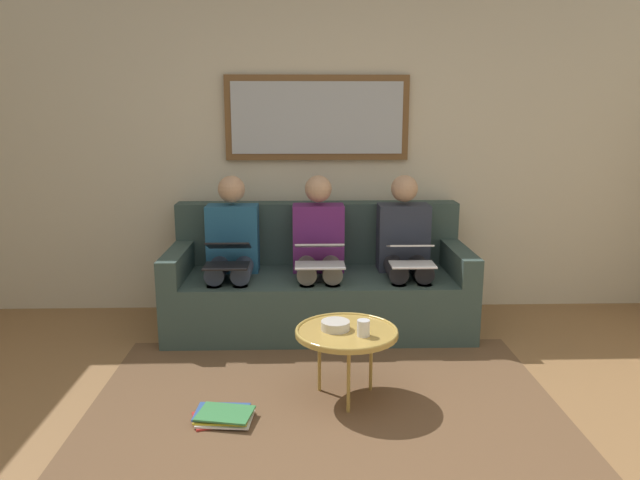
{
  "coord_description": "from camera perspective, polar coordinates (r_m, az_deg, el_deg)",
  "views": [
    {
      "loc": [
        0.11,
        2.25,
        1.61
      ],
      "look_at": [
        0.0,
        -1.7,
        0.75
      ],
      "focal_mm": 33.6,
      "sensor_mm": 36.0,
      "label": 1
    }
  ],
  "objects": [
    {
      "name": "laptop_black",
      "position": [
        4.21,
        -8.79,
        -1.36
      ],
      "size": [
        0.3,
        0.36,
        0.16
      ],
      "color": "black"
    },
    {
      "name": "person_left",
      "position": [
        4.47,
        8.09,
        -0.77
      ],
      "size": [
        0.38,
        0.58,
        1.14
      ],
      "color": "#2D3342",
      "rests_on": "couch"
    },
    {
      "name": "couch",
      "position": [
        4.55,
        -0.15,
        -4.29
      ],
      "size": [
        2.2,
        0.9,
        0.9
      ],
      "color": "#384C47",
      "rests_on": "ground_plane"
    },
    {
      "name": "coffee_table",
      "position": [
        3.38,
        2.55,
        -8.81
      ],
      "size": [
        0.58,
        0.58,
        0.42
      ],
      "color": "tan",
      "rests_on": "ground_plane"
    },
    {
      "name": "framed_mirror",
      "position": [
        4.75,
        -0.28,
        11.56
      ],
      "size": [
        1.43,
        0.05,
        0.65
      ],
      "color": "brown"
    },
    {
      "name": "person_right",
      "position": [
        4.44,
        -8.41,
        -0.88
      ],
      "size": [
        0.38,
        0.58,
        1.14
      ],
      "color": "#235B84",
      "rests_on": "couch"
    },
    {
      "name": "bowl",
      "position": [
        3.38,
        1.48,
        -8.13
      ],
      "size": [
        0.16,
        0.16,
        0.05
      ],
      "primitive_type": "cylinder",
      "color": "beige",
      "rests_on": "coffee_table"
    },
    {
      "name": "area_rug",
      "position": [
        3.49,
        0.41,
        -15.1
      ],
      "size": [
        2.6,
        1.8,
        0.01
      ],
      "primitive_type": "cube",
      "color": "brown",
      "rests_on": "ground_plane"
    },
    {
      "name": "wall_rear",
      "position": [
        4.86,
        -0.3,
        8.62
      ],
      "size": [
        6.0,
        0.12,
        2.6
      ],
      "primitive_type": "cube",
      "color": "beige",
      "rests_on": "ground_plane"
    },
    {
      "name": "cup",
      "position": [
        3.29,
        4.16,
        -8.36
      ],
      "size": [
        0.07,
        0.07,
        0.09
      ],
      "primitive_type": "cylinder",
      "color": "silver",
      "rests_on": "coffee_table"
    },
    {
      "name": "magazine_stack",
      "position": [
        3.33,
        -9.2,
        -16.17
      ],
      "size": [
        0.35,
        0.29,
        0.05
      ],
      "color": "red",
      "rests_on": "ground_plane"
    },
    {
      "name": "laptop_silver",
      "position": [
        4.17,
        -0.04,
        -1.35
      ],
      "size": [
        0.34,
        0.34,
        0.15
      ],
      "color": "silver"
    },
    {
      "name": "person_middle",
      "position": [
        4.41,
        -0.13,
        -0.83
      ],
      "size": [
        0.38,
        0.58,
        1.14
      ],
      "color": "#66236B",
      "rests_on": "couch"
    },
    {
      "name": "laptop_white",
      "position": [
        4.23,
        8.66,
        -1.32
      ],
      "size": [
        0.31,
        0.32,
        0.14
      ],
      "color": "white"
    }
  ]
}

